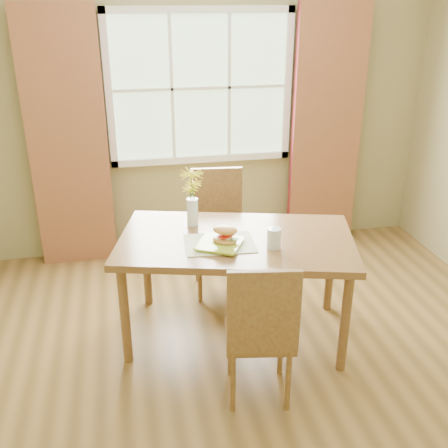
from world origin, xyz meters
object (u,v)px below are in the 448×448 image
chair_near (261,328)px  water_glass (274,239)px  dining_table (236,248)px  croissant_sandwich (225,235)px  chair_far (218,225)px  flower_vase (192,192)px

chair_near → water_glass: size_ratio=7.02×
dining_table → croissant_sandwich: croissant_sandwich is taller
dining_table → chair_far: chair_far is taller
flower_vase → water_glass: bearing=-45.0°
dining_table → flower_vase: size_ratio=4.22×
chair_near → water_glass: bearing=76.6°
chair_near → flower_vase: bearing=113.5°
dining_table → chair_near: (-0.01, -0.70, -0.16)m
chair_near → chair_far: 1.41m
croissant_sandwich → dining_table: bearing=78.0°
dining_table → croissant_sandwich: bearing=-117.9°
dining_table → chair_near: chair_near is taller
water_glass → flower_vase: bearing=135.0°
chair_far → croissant_sandwich: chair_far is taller
croissant_sandwich → flower_vase: bearing=143.4°
water_glass → croissant_sandwich: bearing=164.1°
water_glass → flower_vase: 0.67m
croissant_sandwich → water_glass: 0.31m
chair_far → croissant_sandwich: (-0.11, -0.81, 0.29)m
dining_table → chair_far: 0.72m
chair_far → water_glass: (0.19, -0.90, 0.28)m
dining_table → flower_vase: (-0.25, 0.26, 0.32)m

